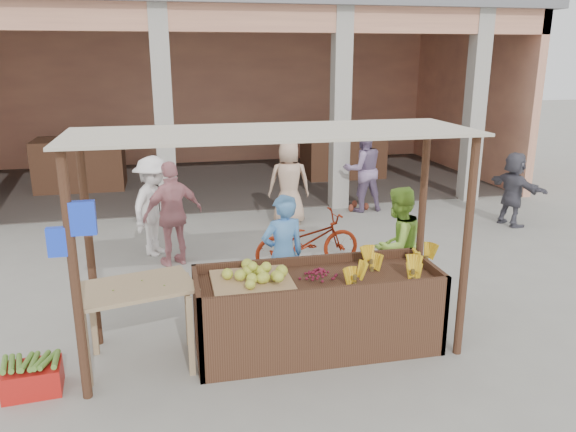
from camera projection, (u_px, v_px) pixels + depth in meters
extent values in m
plane|color=gray|center=(272.00, 352.00, 6.09)|extent=(60.00, 60.00, 0.00)
cube|color=#F0A57D|center=(198.00, 94.00, 16.23)|extent=(14.00, 0.20, 4.00)
cube|color=#F0A57D|center=(466.00, 97.00, 14.92)|extent=(0.20, 6.00, 4.00)
cube|color=#F0A57D|center=(213.00, 18.00, 10.35)|extent=(14.00, 0.30, 0.50)
cube|color=slate|center=(202.00, 9.00, 12.92)|extent=(14.40, 6.40, 0.20)
cube|color=#AEA89F|center=(164.00, 115.00, 10.63)|extent=(0.35, 0.35, 4.00)
cube|color=#AEA89F|center=(340.00, 111.00, 11.35)|extent=(0.35, 0.35, 4.00)
cube|color=#AEA89F|center=(475.00, 108.00, 11.96)|extent=(0.35, 0.35, 4.00)
cube|color=#4A2D1D|center=(80.00, 164.00, 13.28)|extent=(2.00, 1.20, 1.20)
cube|color=#4A2D1D|center=(343.00, 154.00, 14.61)|extent=(2.00, 1.20, 1.20)
cube|color=#4A2D1D|center=(317.00, 314.00, 6.08)|extent=(2.60, 0.95, 0.80)
cylinder|color=#4A2D1D|center=(75.00, 281.00, 4.96)|extent=(0.09, 0.09, 2.35)
cylinder|color=#4A2D1D|center=(466.00, 250.00, 5.74)|extent=(0.09, 0.09, 2.35)
cylinder|color=#4A2D1D|center=(89.00, 244.00, 5.94)|extent=(0.09, 0.09, 2.35)
cylinder|color=#4A2D1D|center=(421.00, 222.00, 6.72)|extent=(0.09, 0.09, 2.35)
cube|color=#BCB29C|center=(273.00, 132.00, 5.51)|extent=(4.00, 1.35, 0.03)
cube|color=blue|center=(83.00, 218.00, 4.82)|extent=(0.22, 0.08, 0.30)
cube|color=blue|center=(58.00, 242.00, 4.83)|extent=(0.18, 0.07, 0.26)
cube|color=#A47E54|center=(252.00, 282.00, 5.82)|extent=(0.82, 0.71, 0.06)
ellipsoid|color=yellow|center=(252.00, 273.00, 5.79)|extent=(0.70, 0.61, 0.15)
ellipsoid|color=maroon|center=(319.00, 274.00, 5.94)|extent=(0.44, 0.36, 0.14)
cube|color=tan|center=(137.00, 287.00, 5.61)|extent=(1.23, 0.96, 0.04)
cube|color=tan|center=(86.00, 347.00, 5.34)|extent=(0.06, 0.06, 0.84)
cube|color=tan|center=(191.00, 336.00, 5.54)|extent=(0.06, 0.06, 0.84)
cube|color=tan|center=(93.00, 318.00, 5.93)|extent=(0.06, 0.06, 0.84)
cube|color=tan|center=(188.00, 309.00, 6.13)|extent=(0.06, 0.06, 0.84)
cube|color=red|center=(33.00, 379.00, 5.33)|extent=(0.55, 0.42, 0.27)
ellipsoid|color=maroon|center=(351.00, 198.00, 11.41)|extent=(0.44, 0.44, 0.60)
ellipsoid|color=maroon|center=(367.00, 196.00, 11.53)|extent=(0.44, 0.44, 0.60)
ellipsoid|color=maroon|center=(355.00, 194.00, 11.73)|extent=(0.44, 0.44, 0.60)
imported|color=#5292DB|center=(283.00, 251.00, 6.78)|extent=(0.69, 0.56, 1.62)
imported|color=#9ED847|center=(397.00, 243.00, 7.11)|extent=(0.89, 0.75, 1.61)
imported|color=#98260E|center=(307.00, 239.00, 8.37)|extent=(0.74, 1.74, 0.89)
imported|color=white|center=(154.00, 202.00, 8.83)|extent=(1.03, 1.23, 1.72)
imported|color=#CB8086|center=(173.00, 211.00, 8.38)|extent=(1.13, 0.89, 1.71)
imported|color=tan|center=(289.00, 178.00, 10.46)|extent=(0.92, 0.66, 1.77)
imported|color=#4F4D59|center=(513.00, 187.00, 10.41)|extent=(0.84, 1.44, 1.46)
imported|color=gray|center=(363.00, 166.00, 11.34)|extent=(0.95, 0.60, 1.88)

